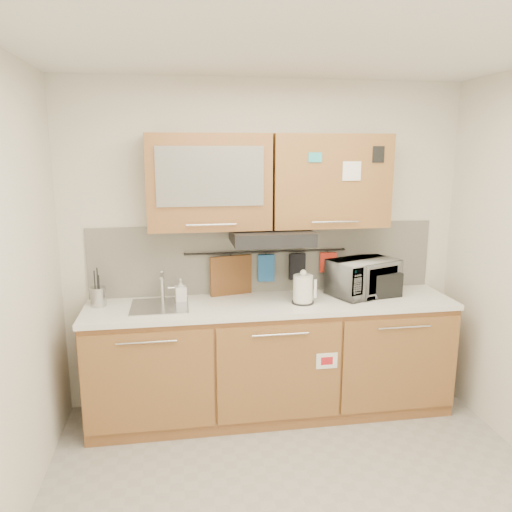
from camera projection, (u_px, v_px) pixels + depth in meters
name	position (u px, v px, depth m)	size (l,w,h in m)	color
ceiling	(323.00, 33.00, 2.32)	(3.20, 3.20, 0.00)	white
wall_back	(265.00, 246.00, 4.04)	(3.20, 3.20, 0.00)	silver
base_cabinet	(272.00, 364.00, 3.93)	(2.80, 0.64, 0.88)	#935E34
countertop	(272.00, 304.00, 3.83)	(2.82, 0.62, 0.04)	white
backsplash	(266.00, 258.00, 4.05)	(2.80, 0.02, 0.56)	silver
upper_cabinets	(269.00, 181.00, 3.76)	(1.82, 0.37, 0.70)	#935E34
range_hood	(271.00, 236.00, 3.78)	(0.60, 0.46, 0.10)	black
sink	(160.00, 306.00, 3.71)	(0.42, 0.40, 0.26)	silver
utensil_rail	(266.00, 252.00, 4.00)	(0.02, 0.02, 1.30)	black
utensil_crock	(98.00, 296.00, 3.71)	(0.13, 0.13, 0.29)	#ABACB0
kettle	(303.00, 290.00, 3.78)	(0.20, 0.19, 0.26)	silver
toaster	(384.00, 284.00, 3.96)	(0.28, 0.19, 0.19)	black
microwave	(363.00, 277.00, 3.99)	(0.52, 0.35, 0.29)	#999999
soap_bottle	(181.00, 290.00, 3.81)	(0.08, 0.08, 0.18)	#999999
cutting_board	(231.00, 282.00, 3.99)	(0.34, 0.03, 0.42)	brown
oven_mitt	(266.00, 268.00, 4.02)	(0.13, 0.03, 0.22)	#215799
dark_pouch	(297.00, 266.00, 4.05)	(0.13, 0.04, 0.21)	black
pot_holder	(328.00, 262.00, 4.09)	(0.13, 0.02, 0.16)	red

